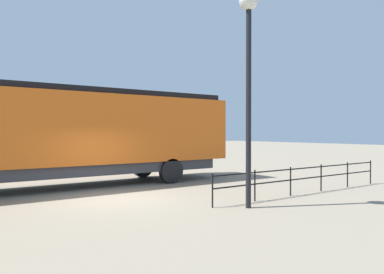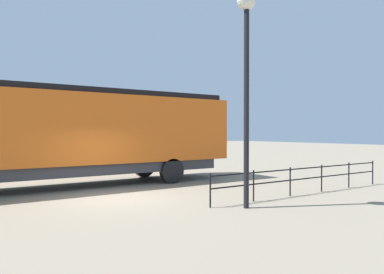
% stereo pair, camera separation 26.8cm
% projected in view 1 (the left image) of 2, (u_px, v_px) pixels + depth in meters
% --- Properties ---
extents(ground_plane, '(120.00, 120.00, 0.00)m').
position_uv_depth(ground_plane, '(118.00, 199.00, 12.47)').
color(ground_plane, gray).
extents(locomotive, '(3.02, 16.95, 4.06)m').
position_uv_depth(locomotive, '(47.00, 132.00, 14.57)').
color(locomotive, orange).
rests_on(locomotive, ground_plane).
extents(lamp_post, '(0.58, 0.58, 6.50)m').
position_uv_depth(lamp_post, '(249.00, 48.00, 10.98)').
color(lamp_post, black).
rests_on(lamp_post, ground_plane).
extents(platform_fence, '(0.05, 8.95, 1.03)m').
position_uv_depth(platform_fence, '(306.00, 175.00, 13.63)').
color(platform_fence, black).
rests_on(platform_fence, ground_plane).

